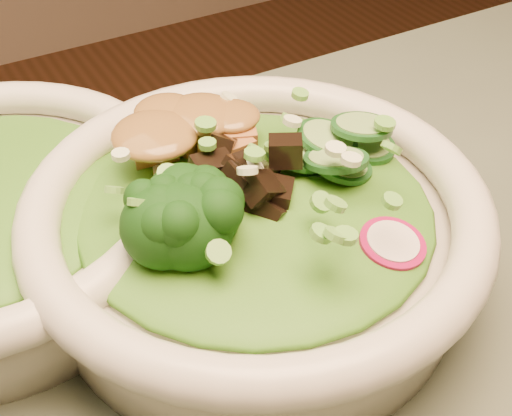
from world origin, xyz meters
TOP-DOWN VIEW (x-y plane):
  - salad_bowl at (-0.16, 0.17)m, footprint 0.28×0.28m
  - lettuce_bed at (-0.16, 0.17)m, footprint 0.21×0.21m
  - broccoli_florets at (-0.22, 0.14)m, footprint 0.10×0.09m
  - radish_slices at (-0.13, 0.10)m, footprint 0.12×0.07m
  - cucumber_slices at (-0.09, 0.19)m, footprint 0.09×0.09m
  - mushroom_heap at (-0.16, 0.18)m, footprint 0.09×0.09m
  - tofu_cubes at (-0.18, 0.23)m, footprint 0.11×0.08m
  - peanut_sauce at (-0.18, 0.23)m, footprint 0.07×0.06m
  - scallion_garnish at (-0.16, 0.17)m, footprint 0.20×0.20m

SIDE VIEW (x-z plane):
  - salad_bowl at x=-0.16m, z-range 0.75..0.83m
  - lettuce_bed at x=-0.16m, z-range 0.80..0.82m
  - radish_slices at x=-0.13m, z-range 0.81..0.83m
  - cucumber_slices at x=-0.09m, z-range 0.81..0.84m
  - tofu_cubes at x=-0.18m, z-range 0.81..0.84m
  - mushroom_heap at x=-0.16m, z-range 0.81..0.85m
  - broccoli_florets at x=-0.22m, z-range 0.81..0.85m
  - scallion_garnish at x=-0.16m, z-range 0.83..0.85m
  - peanut_sauce at x=-0.18m, z-range 0.83..0.85m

